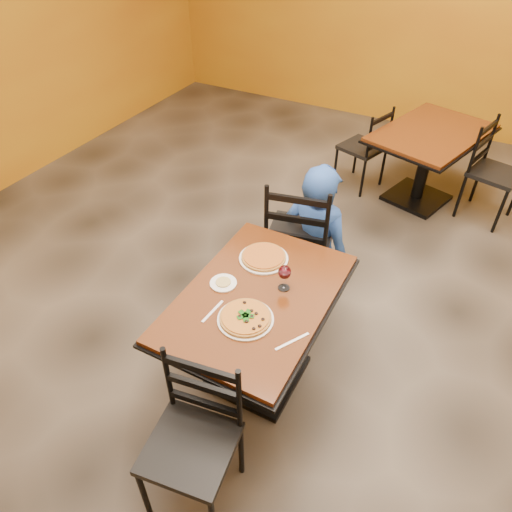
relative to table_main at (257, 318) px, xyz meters
The scene contains 17 objects.
floor 0.75m from the table_main, 90.00° to the left, with size 7.00×8.00×0.01m, color black.
table_main is the anchor object (origin of this frame).
table_second 2.73m from the table_main, 80.93° to the left, with size 1.13×1.39×0.75m.
chair_main_near 0.85m from the table_main, 84.99° to the right, with size 0.42×0.42×0.93m, color black, non-canonical shape.
chair_main_far 0.94m from the table_main, 97.92° to the left, with size 0.47×0.47×1.03m, color black, non-canonical shape.
chair_second_left 2.71m from the table_main, 94.39° to the left, with size 0.39×0.39×0.86m, color black, non-canonical shape.
chair_second_right 2.90m from the table_main, 68.39° to the left, with size 0.42×0.42×0.93m, color black, non-canonical shape.
diner 1.02m from the table_main, 91.58° to the left, with size 0.56×0.37×1.09m, color #1C479B.
plate_main 0.29m from the table_main, 80.41° to the right, with size 0.31×0.31×0.01m, color white.
pizza_main 0.30m from the table_main, 80.41° to the right, with size 0.28×0.28×0.02m, color #8C310A.
plate_far 0.38m from the table_main, 110.75° to the left, with size 0.31×0.31×0.01m, color white.
pizza_far 0.39m from the table_main, 110.75° to the left, with size 0.28×0.28×0.02m, color #C16F25.
side_plate 0.30m from the table_main, behind, with size 0.16×0.16×0.01m, color white.
dip 0.30m from the table_main, behind, with size 0.09×0.09×0.01m, color tan.
wine_glass 0.33m from the table_main, 47.97° to the left, with size 0.08×0.08×0.18m, color white, non-canonical shape.
fork 0.34m from the table_main, 123.85° to the right, with size 0.01×0.19×0.00m, color silver.
knife 0.44m from the table_main, 34.57° to the right, with size 0.01×0.21×0.00m, color silver.
Camera 1 is at (0.91, -2.22, 2.66)m, focal length 33.07 mm.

